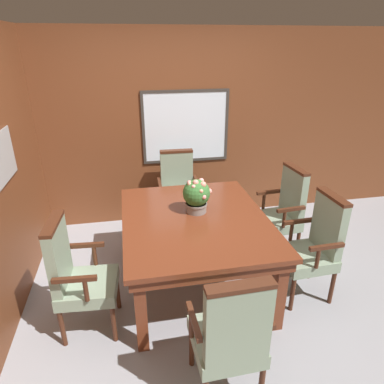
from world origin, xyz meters
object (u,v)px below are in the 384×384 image
Objects in this scene: dining_table at (195,226)px; chair_left_near at (76,274)px; chair_right_far at (282,210)px; chair_head_near at (230,335)px; chair_right_near at (315,244)px; potted_plant at (197,195)px; chair_head_far at (178,190)px.

dining_table is 1.57× the size of chair_left_near.
chair_head_near is at bearing -39.51° from chair_right_far.
chair_head_near is 1.94m from chair_right_far.
chair_right_near is at bearing -6.20° from chair_right_far.
potted_plant is at bearing -93.72° from chair_head_near.
chair_head_near and chair_right_far have the same top height.
dining_table is at bearing -75.53° from chair_right_far.
chair_left_near reaches higher than dining_table.
chair_head_near is at bearing -89.43° from chair_head_far.
chair_right_far is (1.08, 0.38, -0.12)m from dining_table.
potted_plant reaches higher than chair_right_near.
potted_plant is (1.10, 0.50, 0.38)m from chair_left_near.
chair_right_near is 1.00× the size of chair_head_far.
chair_head_far is at bearing 89.16° from dining_table.
chair_right_far is (1.10, 1.60, 0.00)m from chair_head_near.
chair_head_far and chair_left_near have the same top height.
potted_plant is (-1.04, -0.26, 0.38)m from chair_right_far.
chair_head_far is (0.03, 2.39, 0.00)m from chair_head_near.
chair_right_near is at bearing -84.57° from chair_left_near.
potted_plant is at bearing 72.15° from dining_table.
chair_head_far is 1.11m from potted_plant.
chair_right_far is at bearing -66.01° from chair_left_near.
chair_right_far is 2.27m from chair_left_near.
chair_head_near is 1.00× the size of chair_right_far.
dining_table is at bearing -66.03° from chair_left_near.
potted_plant reaches higher than chair_head_far.
chair_head_near is at bearing -124.56° from chair_left_near.
chair_left_near is (-2.14, -0.76, 0.00)m from chair_right_far.
dining_table is 1.57× the size of chair_right_far.
chair_head_near is 1.00× the size of chair_head_far.
chair_left_near is (-1.06, -0.38, -0.12)m from dining_table.
chair_right_far is 1.14m from potted_plant.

